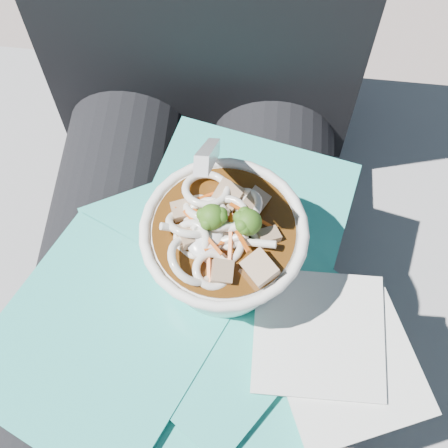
# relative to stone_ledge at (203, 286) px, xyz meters

# --- Properties ---
(ground) EXTENTS (20.00, 20.00, 0.00)m
(ground) POSITION_rel_stone_ledge_xyz_m (0.00, -0.15, -0.23)
(ground) COLOR slate
(ground) RESTS_ON ground
(stone_ledge) EXTENTS (1.01, 0.53, 0.46)m
(stone_ledge) POSITION_rel_stone_ledge_xyz_m (0.00, 0.00, 0.00)
(stone_ledge) COLOR gray
(stone_ledge) RESTS_ON ground
(lap) EXTENTS (0.32, 0.48, 0.14)m
(lap) POSITION_rel_stone_ledge_xyz_m (0.00, -0.15, 0.30)
(lap) COLOR black
(lap) RESTS_ON stone_ledge
(person_body) EXTENTS (0.34, 0.94, 1.00)m
(person_body) POSITION_rel_stone_ledge_xyz_m (0.00, -0.06, 0.33)
(person_body) COLOR black
(person_body) RESTS_ON ground
(plastic_bag) EXTENTS (0.36, 0.39, 0.02)m
(plastic_bag) POSITION_rel_stone_ledge_xyz_m (0.02, -0.16, 0.39)
(plastic_bag) COLOR #2AB1A4
(plastic_bag) RESTS_ON lap
(napkins) EXTENTS (0.16, 0.16, 0.01)m
(napkins) POSITION_rel_stone_ledge_xyz_m (0.15, -0.20, 0.40)
(napkins) COLOR white
(napkins) RESTS_ON plastic_bag
(udon_bowl) EXTENTS (0.16, 0.16, 0.19)m
(udon_bowl) POSITION_rel_stone_ledge_xyz_m (0.04, -0.13, 0.44)
(udon_bowl) COLOR white
(udon_bowl) RESTS_ON plastic_bag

